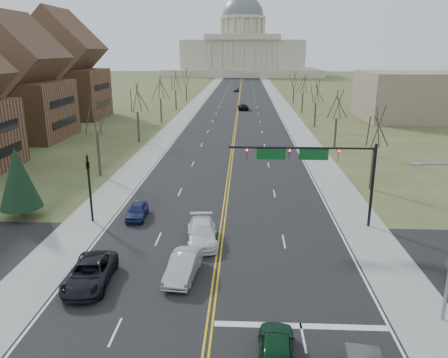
# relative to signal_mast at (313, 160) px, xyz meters

# --- Properties ---
(ground) EXTENTS (600.00, 600.00, 0.00)m
(ground) POSITION_rel_signal_mast_xyz_m (-7.45, -13.50, -5.76)
(ground) COLOR #484C26
(ground) RESTS_ON ground
(road) EXTENTS (20.00, 380.00, 0.01)m
(road) POSITION_rel_signal_mast_xyz_m (-7.45, 96.50, -5.76)
(road) COLOR black
(road) RESTS_ON ground
(cross_road) EXTENTS (120.00, 14.00, 0.01)m
(cross_road) POSITION_rel_signal_mast_xyz_m (-7.45, -7.50, -5.76)
(cross_road) COLOR black
(cross_road) RESTS_ON ground
(sidewalk_left) EXTENTS (4.00, 380.00, 0.03)m
(sidewalk_left) POSITION_rel_signal_mast_xyz_m (-19.45, 96.50, -5.75)
(sidewalk_left) COLOR gray
(sidewalk_left) RESTS_ON ground
(sidewalk_right) EXTENTS (4.00, 380.00, 0.03)m
(sidewalk_right) POSITION_rel_signal_mast_xyz_m (4.55, 96.50, -5.75)
(sidewalk_right) COLOR gray
(sidewalk_right) RESTS_ON ground
(center_line) EXTENTS (0.42, 380.00, 0.01)m
(center_line) POSITION_rel_signal_mast_xyz_m (-7.45, 96.50, -5.75)
(center_line) COLOR gold
(center_line) RESTS_ON road
(edge_line_left) EXTENTS (0.15, 380.00, 0.01)m
(edge_line_left) POSITION_rel_signal_mast_xyz_m (-17.25, 96.50, -5.75)
(edge_line_left) COLOR silver
(edge_line_left) RESTS_ON road
(edge_line_right) EXTENTS (0.15, 380.00, 0.01)m
(edge_line_right) POSITION_rel_signal_mast_xyz_m (2.35, 96.50, -5.75)
(edge_line_right) COLOR silver
(edge_line_right) RESTS_ON road
(stop_bar) EXTENTS (9.50, 0.50, 0.01)m
(stop_bar) POSITION_rel_signal_mast_xyz_m (-2.45, -14.50, -5.75)
(stop_bar) COLOR silver
(stop_bar) RESTS_ON road
(capitol) EXTENTS (90.00, 60.00, 50.00)m
(capitol) POSITION_rel_signal_mast_xyz_m (-7.45, 236.41, 8.44)
(capitol) COLOR beige
(capitol) RESTS_ON ground
(signal_mast) EXTENTS (12.12, 0.44, 7.20)m
(signal_mast) POSITION_rel_signal_mast_xyz_m (0.00, 0.00, 0.00)
(signal_mast) COLOR black
(signal_mast) RESTS_ON ground
(signal_left) EXTENTS (0.32, 0.36, 6.00)m
(signal_left) POSITION_rel_signal_mast_xyz_m (-18.95, 0.00, -2.05)
(signal_left) COLOR black
(signal_left) RESTS_ON ground
(tree_r_0) EXTENTS (3.74, 3.74, 8.50)m
(tree_r_0) POSITION_rel_signal_mast_xyz_m (8.05, 10.50, 0.79)
(tree_r_0) COLOR #35291F
(tree_r_0) RESTS_ON ground
(tree_l_0) EXTENTS (3.96, 3.96, 9.00)m
(tree_l_0) POSITION_rel_signal_mast_xyz_m (-22.95, 14.50, 1.18)
(tree_l_0) COLOR #35291F
(tree_l_0) RESTS_ON ground
(tree_r_1) EXTENTS (3.74, 3.74, 8.50)m
(tree_r_1) POSITION_rel_signal_mast_xyz_m (8.05, 30.50, 0.79)
(tree_r_1) COLOR #35291F
(tree_r_1) RESTS_ON ground
(tree_l_1) EXTENTS (3.96, 3.96, 9.00)m
(tree_l_1) POSITION_rel_signal_mast_xyz_m (-22.95, 34.50, 1.18)
(tree_l_1) COLOR #35291F
(tree_l_1) RESTS_ON ground
(tree_r_2) EXTENTS (3.74, 3.74, 8.50)m
(tree_r_2) POSITION_rel_signal_mast_xyz_m (8.05, 50.50, 0.79)
(tree_r_2) COLOR #35291F
(tree_r_2) RESTS_ON ground
(tree_l_2) EXTENTS (3.96, 3.96, 9.00)m
(tree_l_2) POSITION_rel_signal_mast_xyz_m (-22.95, 54.50, 1.18)
(tree_l_2) COLOR #35291F
(tree_l_2) RESTS_ON ground
(tree_r_3) EXTENTS (3.74, 3.74, 8.50)m
(tree_r_3) POSITION_rel_signal_mast_xyz_m (8.05, 70.50, 0.79)
(tree_r_3) COLOR #35291F
(tree_r_3) RESTS_ON ground
(tree_l_3) EXTENTS (3.96, 3.96, 9.00)m
(tree_l_3) POSITION_rel_signal_mast_xyz_m (-22.95, 74.50, 1.18)
(tree_l_3) COLOR #35291F
(tree_l_3) RESTS_ON ground
(tree_r_4) EXTENTS (3.74, 3.74, 8.50)m
(tree_r_4) POSITION_rel_signal_mast_xyz_m (8.05, 90.50, 0.79)
(tree_r_4) COLOR #35291F
(tree_r_4) RESTS_ON ground
(tree_l_4) EXTENTS (3.96, 3.96, 9.00)m
(tree_l_4) POSITION_rel_signal_mast_xyz_m (-22.95, 94.50, 1.18)
(tree_l_4) COLOR #35291F
(tree_l_4) RESTS_ON ground
(conifer_l) EXTENTS (3.64, 3.64, 6.50)m
(conifer_l) POSITION_rel_signal_mast_xyz_m (-25.45, 0.50, -2.02)
(conifer_l) COLOR #35291F
(conifer_l) RESTS_ON ground
(bldg_left_mid) EXTENTS (15.10, 14.28, 20.75)m
(bldg_left_mid) POSITION_rel_signal_mast_xyz_m (-43.44, 36.50, 2.78)
(bldg_left_mid) COLOR brown
(bldg_left_mid) RESTS_ON ground
(bldg_left_far) EXTENTS (17.10, 14.28, 23.25)m
(bldg_left_far) POSITION_rel_signal_mast_xyz_m (-45.44, 60.50, 3.78)
(bldg_left_far) COLOR brown
(bldg_left_far) RESTS_ON ground
(bldg_right_mass) EXTENTS (25.00, 20.00, 10.00)m
(bldg_right_mass) POSITION_rel_signal_mast_xyz_m (32.55, 62.50, -0.76)
(bldg_right_mass) COLOR #7F685A
(bldg_right_mass) RESTS_ON ground
(car_nb_inner_lead) EXTENTS (2.09, 4.57, 1.52)m
(car_nb_inner_lead) POSITION_rel_signal_mast_xyz_m (-4.01, -17.43, -4.99)
(car_nb_inner_lead) COLOR black
(car_nb_inner_lead) RESTS_ON road
(car_sb_inner_lead) EXTENTS (2.19, 4.92, 1.57)m
(car_sb_inner_lead) POSITION_rel_signal_mast_xyz_m (-9.58, -9.44, -4.97)
(car_sb_inner_lead) COLOR #ADB2B6
(car_sb_inner_lead) RESTS_ON road
(car_sb_outer_lead) EXTENTS (2.90, 5.76, 1.56)m
(car_sb_outer_lead) POSITION_rel_signal_mast_xyz_m (-15.44, -10.65, -4.97)
(car_sb_outer_lead) COLOR black
(car_sb_outer_lead) RESTS_ON road
(car_sb_inner_second) EXTENTS (2.84, 5.70, 1.59)m
(car_sb_inner_second) POSITION_rel_signal_mast_xyz_m (-8.87, -3.94, -4.95)
(car_sb_inner_second) COLOR white
(car_sb_inner_second) RESTS_ON road
(car_sb_outer_second) EXTENTS (1.79, 4.06, 1.36)m
(car_sb_outer_second) POSITION_rel_signal_mast_xyz_m (-15.18, 0.93, -5.07)
(car_sb_outer_second) COLOR navy
(car_sb_outer_second) RESTS_ON road
(car_far_nb) EXTENTS (2.99, 5.60, 1.50)m
(car_far_nb) POSITION_rel_signal_mast_xyz_m (-6.11, 75.58, -5.00)
(car_far_nb) COLOR black
(car_far_nb) RESTS_ON road
(car_far_sb) EXTENTS (2.07, 4.61, 1.54)m
(car_far_sb) POSITION_rel_signal_mast_xyz_m (-8.75, 125.28, -4.98)
(car_far_sb) COLOR #424549
(car_far_sb) RESTS_ON road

